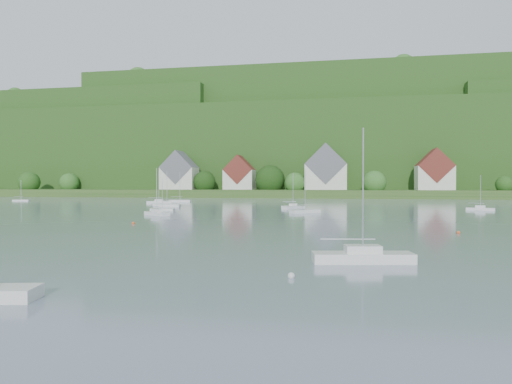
% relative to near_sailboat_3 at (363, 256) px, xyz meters
% --- Properties ---
extents(far_shore_strip, '(600.00, 60.00, 3.00)m').
position_rel_near_sailboat_3_xyz_m(far_shore_strip, '(-12.56, 164.57, 1.04)').
color(far_shore_strip, '#2C4A1C').
rests_on(far_shore_strip, ground).
extents(forested_ridge, '(620.00, 181.22, 69.89)m').
position_rel_near_sailboat_3_xyz_m(forested_ridge, '(-12.16, 233.14, 22.42)').
color(forested_ridge, '#194215').
rests_on(forested_ridge, ground).
extents(village_building_0, '(14.00, 10.40, 16.00)m').
position_rel_near_sailboat_3_xyz_m(village_building_0, '(-67.56, 151.57, 9.05)').
color(village_building_0, silver).
rests_on(village_building_0, far_shore_strip).
extents(village_building_1, '(12.00, 9.36, 14.00)m').
position_rel_near_sailboat_3_xyz_m(village_building_1, '(-42.56, 153.57, 8.29)').
color(village_building_1, silver).
rests_on(village_building_1, far_shore_strip).
extents(village_building_2, '(16.00, 11.44, 18.00)m').
position_rel_near_sailboat_3_xyz_m(village_building_2, '(-7.56, 152.57, 9.81)').
color(village_building_2, silver).
rests_on(village_building_2, far_shore_strip).
extents(village_building_3, '(13.00, 10.40, 15.50)m').
position_rel_near_sailboat_3_xyz_m(village_building_3, '(32.44, 150.57, 8.97)').
color(village_building_3, silver).
rests_on(village_building_3, far_shore_strip).
extents(near_sailboat_3, '(6.90, 3.03, 9.01)m').
position_rel_near_sailboat_3_xyz_m(near_sailboat_3, '(0.00, 0.00, 0.00)').
color(near_sailboat_3, silver).
rests_on(near_sailboat_3, ground).
extents(mooring_buoy_1, '(0.41, 0.41, 0.41)m').
position_rel_near_sailboat_3_xyz_m(mooring_buoy_1, '(-4.16, -5.94, -0.46)').
color(mooring_buoy_1, silver).
rests_on(mooring_buoy_1, ground).
extents(mooring_buoy_2, '(0.38, 0.38, 0.38)m').
position_rel_near_sailboat_3_xyz_m(mooring_buoy_2, '(10.75, 20.37, -0.46)').
color(mooring_buoy_2, '#E45321').
rests_on(mooring_buoy_2, ground).
extents(mooring_buoy_3, '(0.40, 0.40, 0.40)m').
position_rel_near_sailboat_3_xyz_m(mooring_buoy_3, '(-28.25, 25.05, -0.46)').
color(mooring_buoy_3, '#E45321').
rests_on(mooring_buoy_3, ground).
extents(far_sailboat_cluster, '(190.01, 72.72, 8.71)m').
position_rel_near_sailboat_3_xyz_m(far_sailboat_cluster, '(7.51, 78.75, -0.09)').
color(far_sailboat_cluster, silver).
rests_on(far_sailboat_cluster, ground).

